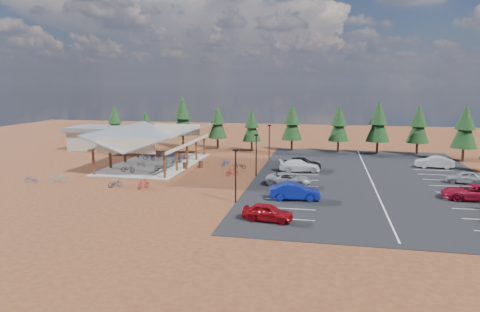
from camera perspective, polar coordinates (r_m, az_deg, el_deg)
ground at (r=51.17m, az=-3.75°, el=-2.94°), size 140.00×140.00×0.00m
asphalt_lot at (r=52.67m, az=17.01°, el=-2.96°), size 27.00×44.00×0.04m
concrete_pad at (r=60.85m, az=-11.15°, el=-1.02°), size 10.60×18.60×0.10m
bike_pavilion at (r=60.28m, az=-11.27°, el=2.50°), size 11.65×19.40×4.97m
outbuilding at (r=76.43m, az=-17.78°, el=2.35°), size 11.00×7.00×3.90m
lamp_post_0 at (r=39.89m, az=-0.59°, el=-2.16°), size 0.50×0.25×5.14m
lamp_post_1 at (r=51.49m, az=2.17°, el=0.53°), size 0.50×0.25×5.14m
lamp_post_2 at (r=63.25m, az=3.92°, el=2.22°), size 0.50×0.25×5.14m
trash_bin_0 at (r=56.66m, az=-7.31°, el=-1.30°), size 0.60×0.60×0.90m
trash_bin_1 at (r=57.47m, az=-5.25°, el=-1.10°), size 0.60×0.60×0.90m
pine_0 at (r=78.78m, az=-16.34°, el=4.46°), size 3.18×3.18×7.40m
pine_1 at (r=76.19m, az=-12.42°, el=4.07°), size 2.82×2.82×6.57m
pine_2 at (r=75.07m, az=-7.67°, el=5.30°), size 3.89×3.89×9.06m
pine_3 at (r=73.73m, az=-3.01°, el=4.59°), size 3.26×3.26×7.59m
pine_4 at (r=70.60m, az=1.58°, el=4.09°), size 3.02×3.02×7.02m
pine_5 at (r=71.15m, az=6.96°, el=4.53°), size 3.42×3.42×7.96m
pine_6 at (r=71.19m, az=13.04°, el=4.28°), size 3.35×3.35×7.81m
pine_7 at (r=70.58m, az=17.98°, el=4.39°), size 3.67×3.67×8.55m
pine_8 at (r=72.28m, az=22.70°, el=3.98°), size 3.46×3.46×8.05m
pine_13 at (r=68.71m, az=27.82°, el=3.49°), size 3.58×3.58×8.33m
bike_0 at (r=55.60m, az=-14.75°, el=-1.62°), size 1.81×0.68×0.94m
bike_1 at (r=58.95m, az=-13.08°, el=-0.91°), size 1.68×0.81×0.97m
bike_2 at (r=63.55m, az=-12.05°, el=-0.12°), size 1.82×0.67×0.95m
bike_3 at (r=65.49m, az=-11.28°, el=0.22°), size 1.77×0.75×1.03m
bike_4 at (r=55.14m, az=-10.54°, el=-1.53°), size 1.99×1.07×0.99m
bike_5 at (r=58.29m, az=-9.49°, el=-0.89°), size 1.72×0.93×0.99m
bike_6 at (r=61.11m, az=-8.53°, el=-0.39°), size 1.95×1.16×0.97m
bike_7 at (r=64.36m, az=-7.72°, el=0.12°), size 1.62×0.91×0.94m
bike_9 at (r=53.03m, az=-23.12°, el=-2.66°), size 1.74×1.51×1.08m
bike_10 at (r=54.08m, az=-26.09°, el=-2.79°), size 1.60×0.76×0.81m
bike_11 at (r=46.88m, az=-12.76°, el=-3.68°), size 1.11×1.79×1.04m
bike_12 at (r=48.44m, az=-16.31°, el=-3.50°), size 1.39×1.74×0.88m
bike_13 at (r=48.73m, az=-16.18°, el=-3.37°), size 1.66×0.88×0.96m
bike_14 at (r=58.54m, az=-1.89°, el=-0.83°), size 1.17×1.97×0.98m
bike_15 at (r=52.10m, az=-1.08°, el=-2.13°), size 1.62×1.33×0.99m
bike_16 at (r=56.35m, az=-0.05°, el=-1.29°), size 1.66×0.60×0.87m
car_0 at (r=35.30m, az=3.71°, el=-7.49°), size 4.38×2.23×1.43m
car_1 at (r=41.75m, az=7.32°, el=-4.72°), size 5.01×2.27×1.60m
car_2 at (r=47.42m, az=6.54°, el=-3.08°), size 5.12×2.56×1.39m
car_3 at (r=55.03m, az=7.94°, el=-1.28°), size 5.47×3.10×1.49m
car_4 at (r=56.45m, az=8.31°, el=-0.93°), size 5.10×2.77×1.65m
car_6 at (r=47.00m, az=28.47°, el=-4.26°), size 5.41×2.51×1.50m
car_8 at (r=54.31m, az=27.75°, el=-2.53°), size 4.17×2.01×1.37m
car_9 at (r=62.37m, az=24.48°, el=-0.74°), size 4.81×1.88×1.56m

